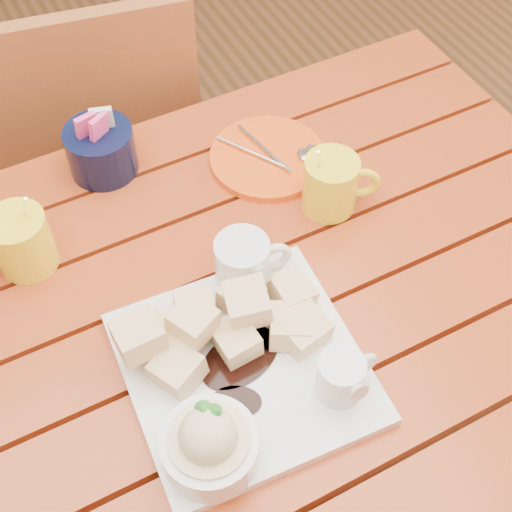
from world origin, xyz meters
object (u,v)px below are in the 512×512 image
dessert_plate (236,375)px  orange_saucer (269,157)px  coffee_mug_right (332,184)px  coffee_mug_left (20,242)px  table (227,348)px  chair_far (91,156)px

dessert_plate → orange_saucer: bearing=56.0°
coffee_mug_right → orange_saucer: size_ratio=0.73×
coffee_mug_left → orange_saucer: (0.40, 0.02, -0.04)m
orange_saucer → coffee_mug_right: bearing=-73.4°
table → chair_far: chair_far is taller
dessert_plate → coffee_mug_left: coffee_mug_left is taller
dessert_plate → coffee_mug_right: 0.33m
dessert_plate → coffee_mug_right: bearing=38.4°
table → coffee_mug_right: 0.29m
chair_far → coffee_mug_right: bearing=125.4°
table → orange_saucer: orange_saucer is taller
coffee_mug_left → coffee_mug_right: size_ratio=1.03×
coffee_mug_right → coffee_mug_left: bearing=-168.9°
orange_saucer → dessert_plate: bearing=-124.0°
orange_saucer → chair_far: bearing=117.9°
chair_far → coffee_mug_left: bearing=74.9°
coffee_mug_left → chair_far: size_ratio=0.15×
table → orange_saucer: size_ratio=6.51×
table → orange_saucer: 0.31m
dessert_plate → coffee_mug_left: bearing=119.3°
dessert_plate → chair_far: chair_far is taller
coffee_mug_left → table: bearing=-43.8°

